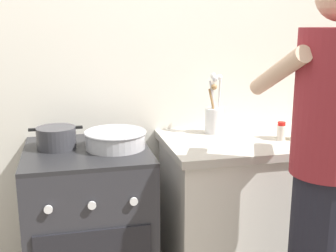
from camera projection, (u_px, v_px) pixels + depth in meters
back_wall at (178, 67)px, 2.46m from camera, size 3.20×0.10×2.50m
countertop at (254, 215)px, 2.40m from camera, size 1.00×0.60×0.90m
stove_range at (90, 234)px, 2.19m from camera, size 0.60×0.62×0.90m
pot at (56, 138)px, 2.09m from camera, size 0.26×0.19×0.11m
mixing_bowl at (115, 139)px, 2.10m from camera, size 0.30×0.30×0.09m
utensil_crock at (214, 116)px, 2.37m from camera, size 0.10×0.10×0.33m
spice_bottle at (281, 131)px, 2.24m from camera, size 0.04×0.04×0.10m
oil_bottle at (301, 119)px, 2.23m from camera, size 0.07×0.07×0.26m
person at (325, 182)px, 1.77m from camera, size 0.41×0.50×1.70m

